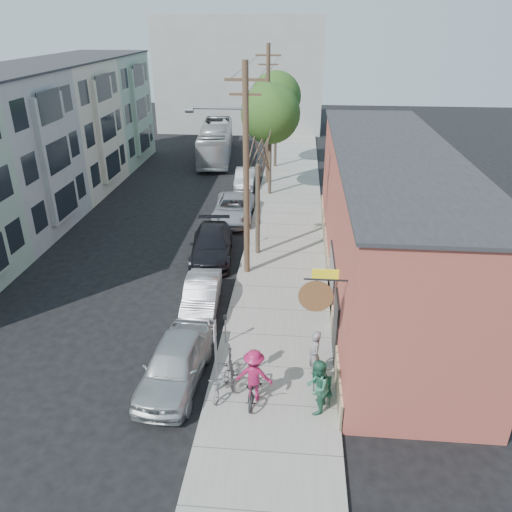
# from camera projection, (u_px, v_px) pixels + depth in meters

# --- Properties ---
(ground) EXTENTS (120.00, 120.00, 0.00)m
(ground) POSITION_uv_depth(u_px,v_px,m) (174.00, 333.00, 20.56)
(ground) COLOR black
(sidewalk) EXTENTS (4.50, 58.00, 0.15)m
(sidewalk) POSITION_uv_depth(u_px,v_px,m) (286.00, 232.00, 30.06)
(sidewalk) COLOR gray
(sidewalk) RESTS_ON ground
(cafe_building) EXTENTS (6.60, 20.20, 6.61)m
(cafe_building) POSITION_uv_depth(u_px,v_px,m) (387.00, 221.00, 22.90)
(cafe_building) COLOR #9E463A
(cafe_building) RESTS_ON ground
(apartment_row) EXTENTS (6.30, 32.00, 9.00)m
(apartment_row) POSITION_uv_depth(u_px,v_px,m) (40.00, 142.00, 32.11)
(apartment_row) COLOR #8BA188
(apartment_row) RESTS_ON ground
(end_cap_building) EXTENTS (18.00, 8.00, 12.00)m
(end_cap_building) POSITION_uv_depth(u_px,v_px,m) (241.00, 74.00, 55.82)
(end_cap_building) COLOR #979793
(end_cap_building) RESTS_ON ground
(sign_post) EXTENTS (0.07, 0.45, 2.80)m
(sign_post) POSITION_uv_depth(u_px,v_px,m) (216.00, 349.00, 16.51)
(sign_post) COLOR slate
(sign_post) RESTS_ON sidewalk
(parking_meter_near) EXTENTS (0.14, 0.14, 1.24)m
(parking_meter_near) POSITION_uv_depth(u_px,v_px,m) (225.00, 324.00, 19.38)
(parking_meter_near) COLOR slate
(parking_meter_near) RESTS_ON sidewalk
(parking_meter_far) EXTENTS (0.14, 0.14, 1.24)m
(parking_meter_far) POSITION_uv_depth(u_px,v_px,m) (249.00, 231.00, 27.80)
(parking_meter_far) COLOR slate
(parking_meter_far) RESTS_ON sidewalk
(utility_pole_near) EXTENTS (3.57, 0.28, 10.00)m
(utility_pole_near) POSITION_uv_depth(u_px,v_px,m) (245.00, 170.00, 22.97)
(utility_pole_near) COLOR #503A28
(utility_pole_near) RESTS_ON sidewalk
(utility_pole_far) EXTENTS (1.80, 0.28, 10.00)m
(utility_pole_far) POSITION_uv_depth(u_px,v_px,m) (268.00, 114.00, 36.50)
(utility_pole_far) COLOR #503A28
(utility_pole_far) RESTS_ON sidewalk
(tree_bare) EXTENTS (0.24, 0.24, 4.88)m
(tree_bare) POSITION_uv_depth(u_px,v_px,m) (258.00, 210.00, 26.18)
(tree_bare) COLOR #44392C
(tree_bare) RESTS_ON sidewalk
(tree_leafy_mid) EXTENTS (4.07, 4.07, 7.72)m
(tree_leafy_mid) POSITION_uv_depth(u_px,v_px,m) (270.00, 114.00, 33.90)
(tree_leafy_mid) COLOR #44392C
(tree_leafy_mid) RESTS_ON sidewalk
(tree_leafy_far) EXTENTS (4.06, 4.06, 7.80)m
(tree_leafy_far) POSITION_uv_depth(u_px,v_px,m) (276.00, 97.00, 40.54)
(tree_leafy_far) COLOR #44392C
(tree_leafy_far) RESTS_ON sidewalk
(patio_chair_a) EXTENTS (0.54, 0.54, 0.88)m
(patio_chair_a) POSITION_uv_depth(u_px,v_px,m) (319.00, 378.00, 17.10)
(patio_chair_a) COLOR #0F3625
(patio_chair_a) RESTS_ON sidewalk
(patio_chair_b) EXTENTS (0.57, 0.57, 0.88)m
(patio_chair_b) POSITION_uv_depth(u_px,v_px,m) (324.00, 391.00, 16.49)
(patio_chair_b) COLOR #0F3625
(patio_chair_b) RESTS_ON sidewalk
(patron_grey) EXTENTS (0.57, 0.76, 1.88)m
(patron_grey) POSITION_uv_depth(u_px,v_px,m) (314.00, 355.00, 17.46)
(patron_grey) COLOR slate
(patron_grey) RESTS_ON sidewalk
(patron_green) EXTENTS (0.92, 1.08, 1.94)m
(patron_green) POSITION_uv_depth(u_px,v_px,m) (317.00, 387.00, 15.90)
(patron_green) COLOR #29674C
(patron_green) RESTS_ON sidewalk
(cyclist) EXTENTS (1.29, 0.81, 1.91)m
(cyclist) POSITION_uv_depth(u_px,v_px,m) (254.00, 375.00, 16.44)
(cyclist) COLOR maroon
(cyclist) RESTS_ON sidewalk
(cyclist_bike) EXTENTS (0.78, 1.96, 1.01)m
(cyclist_bike) POSITION_uv_depth(u_px,v_px,m) (254.00, 386.00, 16.63)
(cyclist_bike) COLOR black
(cyclist_bike) RESTS_ON sidewalk
(parked_bike_a) EXTENTS (0.88, 1.91, 1.11)m
(parked_bike_a) POSITION_uv_depth(u_px,v_px,m) (231.00, 367.00, 17.44)
(parked_bike_a) COLOR black
(parked_bike_a) RESTS_ON sidewalk
(parked_bike_b) EXTENTS (0.84, 1.68, 0.84)m
(parked_bike_b) POSITION_uv_depth(u_px,v_px,m) (221.00, 383.00, 16.88)
(parked_bike_b) COLOR slate
(parked_bike_b) RESTS_ON sidewalk
(car_0) EXTENTS (2.21, 4.87, 1.62)m
(car_0) POSITION_uv_depth(u_px,v_px,m) (175.00, 364.00, 17.44)
(car_0) COLOR #ABB0B2
(car_0) RESTS_ON ground
(car_1) EXTENTS (1.72, 4.24, 1.37)m
(car_1) POSITION_uv_depth(u_px,v_px,m) (202.00, 295.00, 22.00)
(car_1) COLOR #B2B4BA
(car_1) RESTS_ON ground
(car_2) EXTENTS (2.66, 5.45, 1.53)m
(car_2) POSITION_uv_depth(u_px,v_px,m) (212.00, 245.00, 26.68)
(car_2) COLOR black
(car_2) RESTS_ON ground
(car_3) EXTENTS (2.66, 5.40, 1.47)m
(car_3) POSITION_uv_depth(u_px,v_px,m) (233.00, 208.00, 31.84)
(car_3) COLOR #B2B4BB
(car_3) RESTS_ON ground
(car_4) EXTENTS (1.59, 4.12, 1.34)m
(car_4) POSITION_uv_depth(u_px,v_px,m) (245.00, 178.00, 38.02)
(car_4) COLOR #ADAEB5
(car_4) RESTS_ON ground
(bus) EXTENTS (3.67, 11.31, 3.09)m
(bus) POSITION_uv_depth(u_px,v_px,m) (216.00, 142.00, 45.22)
(bus) COLOR silver
(bus) RESTS_ON ground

